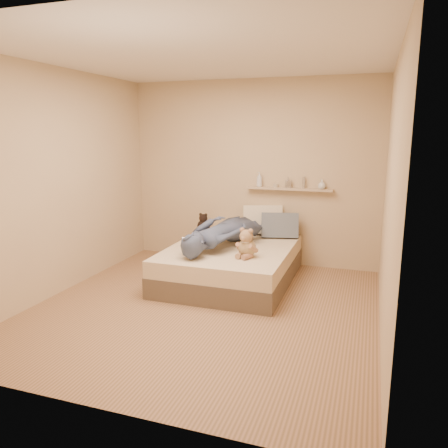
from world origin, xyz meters
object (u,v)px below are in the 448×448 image
(bed, at_px, (231,264))
(pillow_grey, at_px, (280,225))
(teddy_bear, at_px, (246,245))
(dark_plush, at_px, (204,224))
(wall_shelf, at_px, (289,189))
(pillow_cream, at_px, (263,220))
(person, at_px, (225,231))
(game_console, at_px, (190,241))

(bed, bearing_deg, pillow_grey, 55.35)
(teddy_bear, relative_size, pillow_grey, 0.70)
(dark_plush, xyz_separation_m, wall_shelf, (1.18, 0.26, 0.53))
(dark_plush, height_order, pillow_grey, pillow_grey)
(bed, xyz_separation_m, wall_shelf, (0.55, 0.91, 0.88))
(dark_plush, distance_m, pillow_cream, 0.85)
(pillow_cream, bearing_deg, wall_shelf, 12.75)
(pillow_grey, xyz_separation_m, person, (-0.56, -0.67, 0.03))
(pillow_cream, height_order, wall_shelf, wall_shelf)
(game_console, height_order, wall_shelf, wall_shelf)
(teddy_bear, height_order, dark_plush, teddy_bear)
(person, bearing_deg, pillow_grey, -114.80)
(dark_plush, distance_m, wall_shelf, 1.32)
(bed, relative_size, teddy_bear, 5.45)
(pillow_cream, bearing_deg, pillow_grey, -26.90)
(dark_plush, height_order, person, person)
(bed, relative_size, dark_plush, 6.69)
(teddy_bear, xyz_separation_m, dark_plush, (-0.94, 1.04, -0.02))
(dark_plush, xyz_separation_m, pillow_grey, (1.11, 0.04, 0.05))
(bed, distance_m, pillow_grey, 0.93)
(person, bearing_deg, teddy_bear, 149.19)
(bed, distance_m, game_console, 0.73)
(dark_plush, bearing_deg, person, -49.29)
(teddy_bear, relative_size, wall_shelf, 0.29)
(pillow_cream, relative_size, pillow_grey, 1.10)
(pillow_grey, height_order, wall_shelf, wall_shelf)
(pillow_cream, bearing_deg, teddy_bear, -84.88)
(bed, distance_m, dark_plush, 0.97)
(wall_shelf, bearing_deg, person, -125.32)
(pillow_cream, bearing_deg, game_console, -112.13)
(pillow_grey, bearing_deg, teddy_bear, -98.80)
(dark_plush, bearing_deg, pillow_grey, 2.02)
(game_console, relative_size, pillow_grey, 0.42)
(game_console, bearing_deg, dark_plush, 103.80)
(teddy_bear, height_order, wall_shelf, wall_shelf)
(person, relative_size, wall_shelf, 1.38)
(dark_plush, relative_size, pillow_cream, 0.52)
(wall_shelf, bearing_deg, game_console, -122.21)
(teddy_bear, xyz_separation_m, person, (-0.39, 0.40, 0.06))
(bed, xyz_separation_m, person, (-0.08, 0.02, 0.42))
(game_console, height_order, dark_plush, dark_plush)
(pillow_cream, height_order, pillow_grey, pillow_cream)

